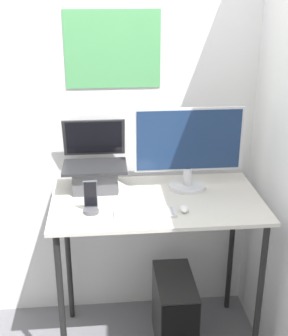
{
  "coord_description": "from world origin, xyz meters",
  "views": [
    {
      "loc": [
        -0.27,
        -1.89,
        2.01
      ],
      "look_at": [
        -0.07,
        0.32,
        1.12
      ],
      "focal_mm": 50.0,
      "sensor_mm": 36.0,
      "label": 1
    }
  ],
  "objects": [
    {
      "name": "computer_tower",
      "position": [
        0.1,
        0.28,
        0.23
      ],
      "size": [
        0.21,
        0.42,
        0.46
      ],
      "color": "black",
      "rests_on": "ground_plane"
    },
    {
      "name": "laptop",
      "position": [
        -0.32,
        0.48,
        1.05
      ],
      "size": [
        0.34,
        0.3,
        0.37
      ],
      "color": "#4C4C51",
      "rests_on": "desk"
    },
    {
      "name": "wall_back",
      "position": [
        -0.0,
        0.72,
        1.3
      ],
      "size": [
        6.0,
        0.06,
        2.6
      ],
      "color": "silver",
      "rests_on": "ground_plane"
    },
    {
      "name": "mouse",
      "position": [
        0.12,
        0.16,
        0.96
      ],
      "size": [
        0.04,
        0.07,
        0.03
      ],
      "color": "white",
      "rests_on": "desk"
    },
    {
      "name": "monitor",
      "position": [
        0.19,
        0.46,
        1.17
      ],
      "size": [
        0.59,
        0.2,
        0.46
      ],
      "color": "silver",
      "rests_on": "desk"
    },
    {
      "name": "keyboard",
      "position": [
        -0.08,
        0.15,
        0.95
      ],
      "size": [
        0.31,
        0.1,
        0.02
      ],
      "color": "silver",
      "rests_on": "desk"
    },
    {
      "name": "desk",
      "position": [
        0.0,
        0.32,
        0.83
      ],
      "size": [
        1.11,
        0.64,
        0.94
      ],
      "color": "beige",
      "rests_on": "ground_plane"
    },
    {
      "name": "cell_phone",
      "position": [
        -0.34,
        0.2,
        1.0
      ],
      "size": [
        0.08,
        0.08,
        0.17
      ],
      "color": "#4C4C51",
      "rests_on": "desk"
    }
  ]
}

